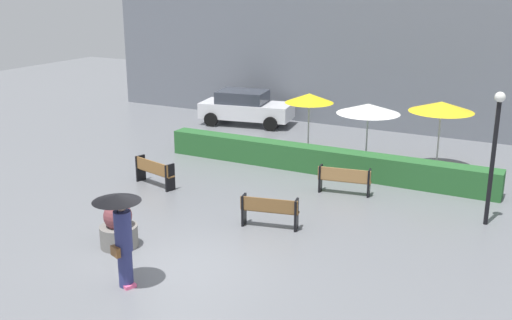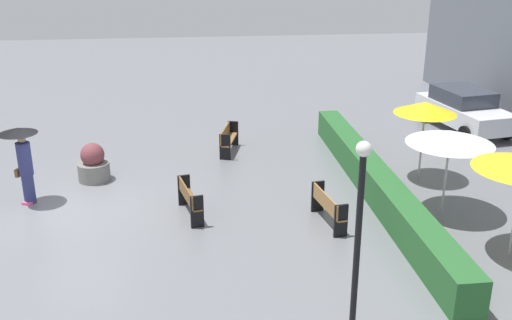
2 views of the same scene
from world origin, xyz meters
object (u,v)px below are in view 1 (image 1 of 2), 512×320
(bench_far_left, at_px, (154,171))
(bench_mid_center, at_px, (270,210))
(pedestrian_with_umbrella, at_px, (121,226))
(parked_car, at_px, (246,107))
(bench_back_row, at_px, (344,179))
(patio_umbrella_yellow_far, at_px, (441,107))
(patio_umbrella_white, at_px, (368,109))
(lamp_post, at_px, (495,144))
(planter_pot, at_px, (119,228))
(patio_umbrella_yellow, at_px, (309,98))

(bench_far_left, xyz_separation_m, bench_mid_center, (4.90, -1.39, 0.00))
(pedestrian_with_umbrella, xyz_separation_m, parked_car, (-5.09, 14.96, -0.62))
(bench_mid_center, bearing_deg, bench_back_row, 75.95)
(bench_mid_center, bearing_deg, patio_umbrella_yellow_far, 68.23)
(bench_far_left, bearing_deg, patio_umbrella_white, 44.49)
(patio_umbrella_white, xyz_separation_m, parked_car, (-7.01, 3.78, -1.30))
(bench_back_row, xyz_separation_m, pedestrian_with_umbrella, (-2.25, -7.95, 0.93))
(bench_far_left, relative_size, lamp_post, 0.45)
(planter_pot, bearing_deg, bench_mid_center, 44.95)
(pedestrian_with_umbrella, bearing_deg, patio_umbrella_yellow_far, 69.91)
(pedestrian_with_umbrella, height_order, parked_car, pedestrian_with_umbrella)
(pedestrian_with_umbrella, relative_size, patio_umbrella_white, 0.95)
(planter_pot, bearing_deg, parked_car, 105.13)
(bench_mid_center, bearing_deg, bench_far_left, 164.14)
(bench_far_left, relative_size, planter_pot, 1.42)
(pedestrian_with_umbrella, distance_m, planter_pot, 2.36)
(patio_umbrella_yellow, xyz_separation_m, patio_umbrella_yellow_far, (4.77, 0.36, 0.06))
(planter_pot, height_order, patio_umbrella_yellow_far, patio_umbrella_yellow_far)
(bench_mid_center, height_order, patio_umbrella_yellow, patio_umbrella_yellow)
(bench_back_row, bearing_deg, bench_far_left, -159.86)
(lamp_post, bearing_deg, bench_back_row, 173.21)
(bench_back_row, xyz_separation_m, patio_umbrella_yellow_far, (2.06, 3.86, 1.79))
(patio_umbrella_white, bearing_deg, parked_car, 151.67)
(bench_back_row, bearing_deg, pedestrian_with_umbrella, -105.83)
(bench_far_left, distance_m, patio_umbrella_white, 7.81)
(patio_umbrella_yellow, xyz_separation_m, patio_umbrella_white, (2.38, -0.27, -0.12))
(bench_far_left, height_order, parked_car, parked_car)
(pedestrian_with_umbrella, bearing_deg, bench_far_left, 121.19)
(bench_far_left, xyz_separation_m, bench_back_row, (5.78, 2.12, -0.01))
(bench_back_row, bearing_deg, lamp_post, -6.79)
(lamp_post, distance_m, patio_umbrella_yellow, 8.09)
(bench_back_row, xyz_separation_m, patio_umbrella_yellow, (-2.71, 3.50, 1.73))
(planter_pot, xyz_separation_m, patio_umbrella_white, (3.39, 9.59, 1.61))
(lamp_post, bearing_deg, bench_mid_center, -150.02)
(bench_back_row, bearing_deg, patio_umbrella_yellow, 127.68)
(bench_back_row, xyz_separation_m, bench_mid_center, (-0.88, -3.51, 0.02))
(pedestrian_with_umbrella, relative_size, parked_car, 0.49)
(bench_back_row, xyz_separation_m, planter_pot, (-3.72, -6.35, -0.00))
(planter_pot, distance_m, patio_umbrella_yellow, 10.06)
(lamp_post, bearing_deg, patio_umbrella_yellow_far, 117.26)
(planter_pot, bearing_deg, bench_far_left, 115.93)
(bench_mid_center, xyz_separation_m, pedestrian_with_umbrella, (-1.37, -4.43, 0.91))
(bench_back_row, distance_m, patio_umbrella_yellow, 4.75)
(lamp_post, distance_m, patio_umbrella_white, 5.97)
(patio_umbrella_white, distance_m, patio_umbrella_yellow_far, 2.48)
(planter_pot, relative_size, patio_umbrella_white, 0.51)
(patio_umbrella_yellow, distance_m, parked_car, 5.98)
(patio_umbrella_yellow, relative_size, parked_car, 0.55)
(bench_far_left, bearing_deg, bench_mid_center, -15.86)
(lamp_post, distance_m, patio_umbrella_yellow_far, 4.92)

